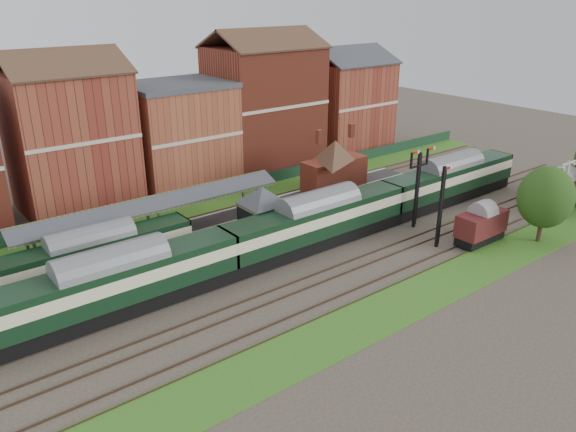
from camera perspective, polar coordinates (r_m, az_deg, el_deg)
ground at (r=53.19m, az=2.15°, el=-3.40°), size 160.00×160.00×0.00m
grass_back at (r=65.24m, az=-6.92°, el=1.41°), size 90.00×4.50×0.06m
grass_front at (r=45.74m, az=11.95°, el=-8.38°), size 90.00×5.00×0.06m
fence at (r=66.62m, az=-7.84°, el=2.46°), size 90.00×0.12×1.50m
platform at (r=57.71m, az=-7.92°, el=-0.95°), size 55.00×3.40×1.00m
signal_box at (r=52.58m, az=-2.59°, el=0.08°), size 5.40×5.40×6.00m
brick_hut at (r=57.97m, az=3.89°, el=0.07°), size 3.20×2.64×2.94m
station_building at (r=66.06m, az=4.76°, el=5.35°), size 8.10×8.10×5.90m
canopy at (r=53.73m, az=-13.66°, el=1.54°), size 26.00×3.89×4.08m
semaphore_bracket at (r=57.93m, az=13.01°, el=3.15°), size 3.60×0.25×8.18m
semaphore_siding at (r=54.01m, az=15.24°, el=1.00°), size 1.23×0.25×8.00m
yard_lamp at (r=63.42m, az=26.21°, el=2.42°), size 2.60×0.22×7.00m
town_backdrop at (r=70.74m, az=-11.15°, el=8.69°), size 69.00×10.00×16.00m
dmu_train at (r=52.75m, az=3.08°, el=-0.47°), size 59.77×3.14×4.59m
platform_railcar at (r=49.49m, az=-19.23°, el=-3.75°), size 17.20×2.71×3.96m
goods_van_a at (r=56.86m, az=19.04°, el=-0.85°), size 5.40×2.34×3.28m
goods_van_b at (r=68.99m, az=25.90°, el=2.32°), size 6.28×2.72×3.81m
tree_far at (r=58.39m, az=24.72°, el=1.73°), size 5.18×5.18×7.56m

